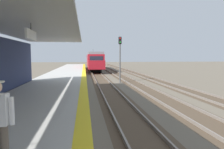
{
  "coord_description": "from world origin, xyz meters",
  "views": [
    {
      "loc": [
        -0.19,
        0.38,
        2.99
      ],
      "look_at": [
        1.17,
        9.99,
        2.1
      ],
      "focal_mm": 31.37,
      "sensor_mm": 36.0,
      "label": 1
    }
  ],
  "objects": [
    {
      "name": "track_pair_middle",
      "position": [
        5.3,
        20.0,
        0.05
      ],
      "size": [
        2.34,
        120.0,
        0.16
      ],
      "color": "#4C3D2D",
      "rests_on": "ground"
    },
    {
      "name": "track_pair_far_side",
      "position": [
        8.7,
        20.0,
        0.05
      ],
      "size": [
        2.34,
        120.0,
        0.16
      ],
      "color": "#4C3D2D",
      "rests_on": "ground"
    },
    {
      "name": "rail_signal_post",
      "position": [
        3.82,
        22.22,
        3.19
      ],
      "size": [
        0.32,
        0.34,
        5.2
      ],
      "color": "#4C4C4C",
      "rests_on": "ground"
    },
    {
      "name": "track_pair_nearest_platform",
      "position": [
        1.9,
        20.0,
        0.05
      ],
      "size": [
        2.34,
        120.0,
        0.16
      ],
      "color": "#4C3D2D",
      "rests_on": "ground"
    },
    {
      "name": "approaching_train",
      "position": [
        1.9,
        42.97,
        2.18
      ],
      "size": [
        2.93,
        19.6,
        4.76
      ],
      "color": "maroon",
      "rests_on": "ground"
    },
    {
      "name": "station_platform",
      "position": [
        -2.5,
        16.0,
        0.45
      ],
      "size": [
        5.0,
        80.0,
        0.91
      ],
      "color": "#B7B5AD",
      "rests_on": "ground"
    }
  ]
}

